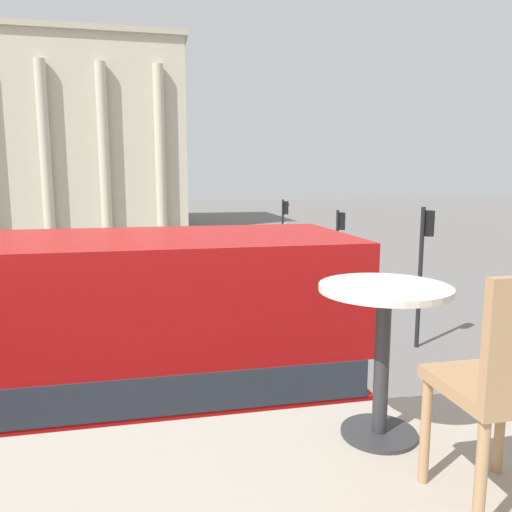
{
  "coord_description": "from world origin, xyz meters",
  "views": [
    {
      "loc": [
        0.18,
        -2.39,
        4.74
      ],
      "look_at": [
        3.95,
        15.21,
        1.88
      ],
      "focal_mm": 35.0,
      "sensor_mm": 36.0,
      "label": 1
    }
  ],
  "objects": [
    {
      "name": "traffic_light_far",
      "position": [
        7.3,
        23.61,
        2.33
      ],
      "size": [
        0.42,
        0.24,
        3.55
      ],
      "color": "black",
      "rests_on": "ground_plane"
    },
    {
      "name": "pedestrian_yellow",
      "position": [
        8.58,
        28.24,
        1.06
      ],
      "size": [
        0.32,
        0.32,
        1.82
      ],
      "rotation": [
        0.0,
        0.0,
        0.84
      ],
      "color": "#282B33",
      "rests_on": "ground_plane"
    },
    {
      "name": "car_silver",
      "position": [
        -2.33,
        19.67,
        0.7
      ],
      "size": [
        4.2,
        1.93,
        1.35
      ],
      "rotation": [
        0.0,
        0.0,
        3.56
      ],
      "color": "black",
      "rests_on": "ground_plane"
    },
    {
      "name": "car_black",
      "position": [
        1.17,
        21.78,
        0.7
      ],
      "size": [
        4.2,
        1.93,
        1.35
      ],
      "rotation": [
        0.0,
        0.0,
        1.33
      ],
      "color": "black",
      "rests_on": "ground_plane"
    },
    {
      "name": "traffic_light_mid",
      "position": [
        7.69,
        16.57,
        2.25
      ],
      "size": [
        0.42,
        0.24,
        3.42
      ],
      "color": "black",
      "rests_on": "ground_plane"
    },
    {
      "name": "pedestrian_red",
      "position": [
        7.48,
        17.13,
        0.96
      ],
      "size": [
        0.32,
        0.32,
        1.67
      ],
      "rotation": [
        0.0,
        0.0,
        2.1
      ],
      "color": "#282B33",
      "rests_on": "ground_plane"
    },
    {
      "name": "cafe_dining_table",
      "position": [
        1.22,
        -0.35,
        4.06
      ],
      "size": [
        0.6,
        0.6,
        0.73
      ],
      "color": "#2D2D30",
      "rests_on": "cafe_floor_slab"
    },
    {
      "name": "traffic_light_near",
      "position": [
        7.51,
        9.86,
        2.57
      ],
      "size": [
        0.42,
        0.24,
        3.94
      ],
      "color": "black",
      "rests_on": "ground_plane"
    },
    {
      "name": "plaza_building_left",
      "position": [
        -8.06,
        49.75,
        8.56
      ],
      "size": [
        23.93,
        15.58,
        17.11
      ],
      "color": "beige",
      "rests_on": "ground_plane"
    },
    {
      "name": "cafe_chair_0",
      "position": [
        1.39,
        -0.97,
        4.04
      ],
      "size": [
        0.4,
        0.4,
        0.91
      ],
      "rotation": [
        0.0,
        0.0,
        0.01
      ],
      "color": "#A87F56",
      "rests_on": "cafe_floor_slab"
    },
    {
      "name": "pedestrian_white",
      "position": [
        -3.54,
        17.32,
        0.93
      ],
      "size": [
        0.32,
        0.32,
        1.62
      ],
      "rotation": [
        0.0,
        0.0,
        6.12
      ],
      "color": "#282B33",
      "rests_on": "ground_plane"
    }
  ]
}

